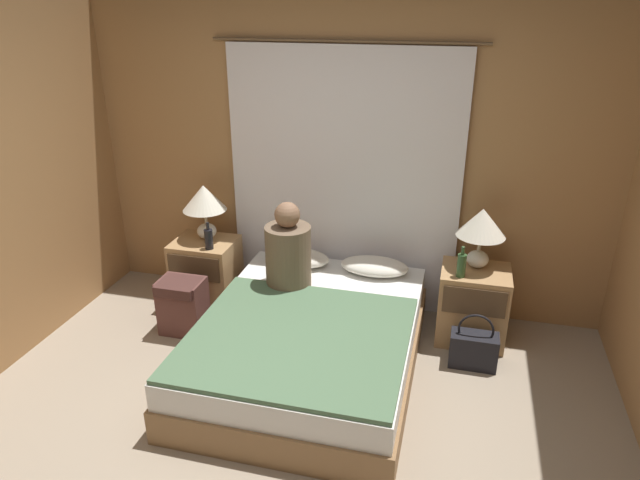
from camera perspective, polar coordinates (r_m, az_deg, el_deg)
name	(u,v)px	position (r m, az deg, el deg)	size (l,w,h in m)	color
ground_plane	(267,463)	(3.45, -5.36, -21.29)	(16.00, 16.00, 0.00)	gray
wall_back	(345,156)	(4.52, 2.51, 8.39)	(4.23, 0.06, 2.50)	#A37547
curtain_panel	(343,182)	(4.52, 2.30, 5.84)	(2.04, 0.02, 2.12)	white
bed	(310,343)	(4.00, -1.04, -10.29)	(1.43, 1.91, 0.41)	olive
nightstand_left	(206,272)	(4.84, -11.29, -3.20)	(0.50, 0.43, 0.57)	#A87F51
nightstand_right	(472,305)	(4.43, 15.00, -6.28)	(0.50, 0.43, 0.57)	#A87F51
lamp_left	(204,201)	(4.67, -11.50, 3.81)	(0.35, 0.35, 0.45)	silver
lamp_right	(482,227)	(4.23, 15.85, 1.31)	(0.35, 0.35, 0.45)	silver
pillow_left	(297,258)	(4.58, -2.33, -1.78)	(0.53, 0.30, 0.12)	silver
pillow_right	(375,266)	(4.46, 5.48, -2.63)	(0.53, 0.30, 0.12)	silver
blanket_on_bed	(298,337)	(3.66, -2.22, -9.67)	(1.37, 1.31, 0.03)	#4C6B4C
person_left_in_bed	(288,252)	(4.18, -3.20, -1.21)	(0.34, 0.34, 0.65)	brown
beer_bottle_on_left_stand	(209,239)	(4.55, -11.07, 0.14)	(0.07, 0.07, 0.22)	black
beer_bottle_on_right_stand	(461,265)	(4.14, 13.96, -2.43)	(0.06, 0.06, 0.23)	#2D4C28
backpack_on_floor	(183,303)	(4.51, -13.58, -6.16)	(0.34, 0.27, 0.44)	brown
handbag_on_floor	(474,349)	(4.20, 15.11, -10.46)	(0.33, 0.17, 0.41)	black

